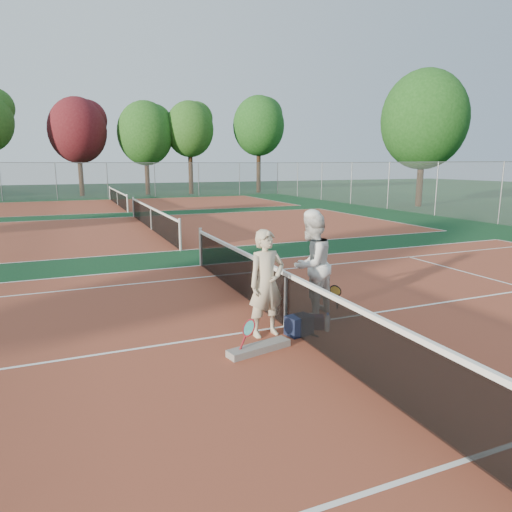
{
  "coord_description": "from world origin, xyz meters",
  "views": [
    {
      "loc": [
        -3.53,
        -7.03,
        2.9
      ],
      "look_at": [
        0.0,
        1.38,
        1.05
      ],
      "focal_mm": 32.0,
      "sensor_mm": 36.0,
      "label": 1
    }
  ],
  "objects_px": {
    "sports_bag_navy": "(299,325)",
    "water_bottle": "(327,323)",
    "net_main": "(286,300)",
    "player_b": "(311,265)",
    "sports_bag_purple": "(316,322)",
    "racket_red": "(249,337)",
    "player_a": "(266,283)",
    "racket_black_held": "(335,298)",
    "racket_spare": "(298,329)"
  },
  "relations": [
    {
      "from": "sports_bag_navy",
      "to": "water_bottle",
      "type": "xyz_separation_m",
      "value": [
        0.54,
        -0.06,
        -0.02
      ]
    },
    {
      "from": "net_main",
      "to": "sports_bag_navy",
      "type": "height_order",
      "value": "net_main"
    },
    {
      "from": "player_b",
      "to": "sports_bag_purple",
      "type": "relative_size",
      "value": 6.95
    },
    {
      "from": "player_b",
      "to": "water_bottle",
      "type": "relative_size",
      "value": 6.67
    },
    {
      "from": "racket_red",
      "to": "water_bottle",
      "type": "xyz_separation_m",
      "value": [
        1.62,
        0.34,
        -0.12
      ]
    },
    {
      "from": "sports_bag_purple",
      "to": "racket_red",
      "type": "bearing_deg",
      "value": -159.98
    },
    {
      "from": "racket_red",
      "to": "sports_bag_navy",
      "type": "xyz_separation_m",
      "value": [
        1.09,
        0.4,
        -0.1
      ]
    },
    {
      "from": "net_main",
      "to": "player_a",
      "type": "distance_m",
      "value": 0.67
    },
    {
      "from": "player_b",
      "to": "racket_black_held",
      "type": "distance_m",
      "value": 0.92
    },
    {
      "from": "sports_bag_navy",
      "to": "sports_bag_purple",
      "type": "bearing_deg",
      "value": 19.96
    },
    {
      "from": "net_main",
      "to": "sports_bag_purple",
      "type": "relative_size",
      "value": 38.17
    },
    {
      "from": "racket_black_held",
      "to": "sports_bag_navy",
      "type": "height_order",
      "value": "racket_black_held"
    },
    {
      "from": "net_main",
      "to": "sports_bag_purple",
      "type": "xyz_separation_m",
      "value": [
        0.46,
        -0.29,
        -0.39
      ]
    },
    {
      "from": "racket_black_held",
      "to": "water_bottle",
      "type": "height_order",
      "value": "racket_black_held"
    },
    {
      "from": "player_a",
      "to": "net_main",
      "type": "bearing_deg",
      "value": 18.85
    },
    {
      "from": "sports_bag_purple",
      "to": "water_bottle",
      "type": "distance_m",
      "value": 0.24
    },
    {
      "from": "sports_bag_purple",
      "to": "player_a",
      "type": "bearing_deg",
      "value": 176.91
    },
    {
      "from": "player_b",
      "to": "racket_red",
      "type": "relative_size",
      "value": 3.77
    },
    {
      "from": "racket_black_held",
      "to": "sports_bag_navy",
      "type": "bearing_deg",
      "value": -8.77
    },
    {
      "from": "racket_spare",
      "to": "racket_black_held",
      "type": "bearing_deg",
      "value": -80.68
    },
    {
      "from": "player_b",
      "to": "racket_black_held",
      "type": "height_order",
      "value": "player_b"
    },
    {
      "from": "net_main",
      "to": "sports_bag_navy",
      "type": "distance_m",
      "value": 0.56
    },
    {
      "from": "player_b",
      "to": "sports_bag_navy",
      "type": "bearing_deg",
      "value": 23.06
    },
    {
      "from": "player_b",
      "to": "racket_spare",
      "type": "height_order",
      "value": "player_b"
    },
    {
      "from": "sports_bag_purple",
      "to": "racket_black_held",
      "type": "bearing_deg",
      "value": 39.26
    },
    {
      "from": "player_a",
      "to": "racket_spare",
      "type": "xyz_separation_m",
      "value": [
        0.6,
        -0.02,
        -0.9
      ]
    },
    {
      "from": "player_a",
      "to": "racket_red",
      "type": "bearing_deg",
      "value": -140.19
    },
    {
      "from": "net_main",
      "to": "racket_red",
      "type": "distance_m",
      "value": 1.36
    },
    {
      "from": "net_main",
      "to": "player_b",
      "type": "distance_m",
      "value": 0.98
    },
    {
      "from": "net_main",
      "to": "racket_black_held",
      "type": "bearing_deg",
      "value": 17.02
    },
    {
      "from": "player_a",
      "to": "player_b",
      "type": "bearing_deg",
      "value": 20.65
    },
    {
      "from": "racket_red",
      "to": "sports_bag_navy",
      "type": "distance_m",
      "value": 1.16
    },
    {
      "from": "racket_black_held",
      "to": "racket_spare",
      "type": "relative_size",
      "value": 0.92
    },
    {
      "from": "net_main",
      "to": "sports_bag_purple",
      "type": "distance_m",
      "value": 0.67
    },
    {
      "from": "player_a",
      "to": "sports_bag_purple",
      "type": "relative_size",
      "value": 6.37
    },
    {
      "from": "net_main",
      "to": "sports_bag_navy",
      "type": "relative_size",
      "value": 25.48
    },
    {
      "from": "racket_black_held",
      "to": "racket_spare",
      "type": "bearing_deg",
      "value": -13.54
    },
    {
      "from": "racket_black_held",
      "to": "player_b",
      "type": "bearing_deg",
      "value": -43.4
    },
    {
      "from": "player_a",
      "to": "water_bottle",
      "type": "height_order",
      "value": "player_a"
    },
    {
      "from": "net_main",
      "to": "water_bottle",
      "type": "height_order",
      "value": "net_main"
    },
    {
      "from": "player_a",
      "to": "player_b",
      "type": "xyz_separation_m",
      "value": [
        1.22,
        0.64,
        0.08
      ]
    },
    {
      "from": "racket_black_held",
      "to": "racket_spare",
      "type": "height_order",
      "value": "racket_black_held"
    },
    {
      "from": "player_b",
      "to": "racket_red",
      "type": "distance_m",
      "value": 2.3
    },
    {
      "from": "racket_black_held",
      "to": "sports_bag_purple",
      "type": "xyz_separation_m",
      "value": [
        -0.84,
        -0.68,
        -0.16
      ]
    },
    {
      "from": "racket_red",
      "to": "racket_black_held",
      "type": "relative_size",
      "value": 0.97
    },
    {
      "from": "racket_red",
      "to": "water_bottle",
      "type": "bearing_deg",
      "value": -7.3
    },
    {
      "from": "racket_spare",
      "to": "net_main",
      "type": "bearing_deg",
      "value": 4.99
    },
    {
      "from": "sports_bag_navy",
      "to": "player_a",
      "type": "bearing_deg",
      "value": 158.71
    },
    {
      "from": "sports_bag_purple",
      "to": "water_bottle",
      "type": "bearing_deg",
      "value": -61.6
    },
    {
      "from": "player_a",
      "to": "water_bottle",
      "type": "relative_size",
      "value": 6.11
    }
  ]
}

